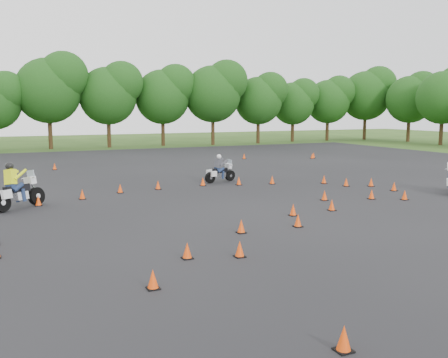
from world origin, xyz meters
TOP-DOWN VIEW (x-y plane):
  - ground at (0.00, 0.00)m, footprint 140.00×140.00m
  - asphalt_pad at (0.00, 6.00)m, footprint 62.00×62.00m
  - treeline at (1.10, 35.30)m, footprint 87.25×32.39m
  - traffic_cones at (-0.45, 4.78)m, footprint 36.30×32.50m
  - rider_grey at (2.85, 10.72)m, footprint 2.22×1.18m
  - rider_yellow at (-8.14, 7.09)m, footprint 2.54×2.22m

SIDE VIEW (x-z plane):
  - ground at x=0.00m, z-range 0.00..0.00m
  - asphalt_pad at x=0.00m, z-range 0.01..0.01m
  - traffic_cones at x=-0.45m, z-range 0.01..0.46m
  - rider_grey at x=2.85m, z-range 0.00..1.65m
  - rider_yellow at x=-8.14m, z-range 0.00..2.01m
  - treeline at x=1.10m, z-range -0.65..10.11m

